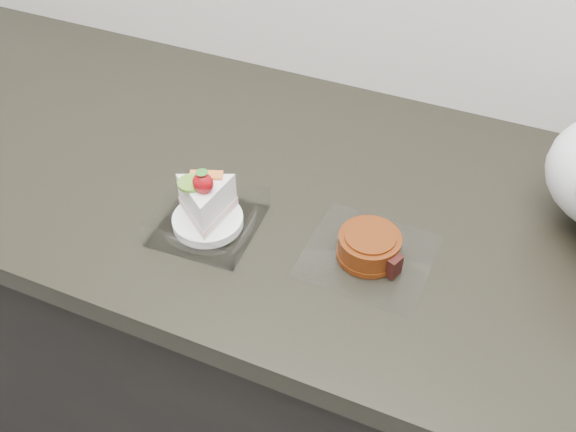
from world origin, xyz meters
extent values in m
cube|color=black|center=(0.00, 1.69, 0.43)|extent=(2.00, 0.60, 0.86)
cube|color=black|center=(0.00, 1.69, 0.88)|extent=(2.04, 0.64, 0.04)
cube|color=white|center=(-0.14, 1.56, 0.90)|extent=(0.15, 0.15, 0.00)
cylinder|color=white|center=(-0.14, 1.56, 0.91)|extent=(0.10, 0.10, 0.01)
ellipsoid|color=red|center=(-0.13, 1.55, 0.99)|extent=(0.03, 0.03, 0.03)
cone|color=#2D7223|center=(-0.13, 1.55, 1.01)|extent=(0.02, 0.02, 0.01)
cylinder|color=#6CA530|center=(-0.15, 1.55, 0.98)|extent=(0.04, 0.04, 0.00)
cube|color=orange|center=(-0.14, 1.58, 0.98)|extent=(0.05, 0.03, 0.00)
cube|color=white|center=(0.10, 1.59, 0.90)|extent=(0.18, 0.17, 0.00)
cylinder|color=#68290C|center=(0.10, 1.59, 0.92)|extent=(0.10, 0.10, 0.04)
cylinder|color=#68290C|center=(0.10, 1.59, 0.91)|extent=(0.10, 0.10, 0.01)
cylinder|color=#68290C|center=(0.10, 1.59, 0.94)|extent=(0.08, 0.08, 0.00)
cube|color=black|center=(0.13, 1.57, 0.92)|extent=(0.03, 0.03, 0.03)
camera|label=1|loc=(0.24, 0.99, 1.56)|focal=40.00mm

